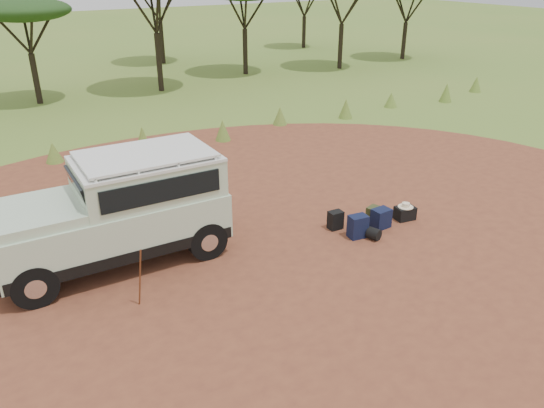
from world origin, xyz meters
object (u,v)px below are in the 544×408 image
walking_staff (140,278)px  backpack_black (335,220)px  safari_vehicle (119,213)px  hard_case (405,213)px  duffel_navy (381,218)px  backpack_navy (358,227)px  backpack_olive (373,215)px

walking_staff → backpack_black: (5.33, 0.73, -0.43)m
safari_vehicle → backpack_black: (5.09, -1.26, -0.95)m
safari_vehicle → backpack_black: safari_vehicle is taller
walking_staff → hard_case: bearing=-20.7°
duffel_navy → backpack_navy: bearing=-176.0°
hard_case → safari_vehicle: bearing=174.2°
duffel_navy → hard_case: bearing=-1.1°
backpack_navy → duffel_navy: bearing=14.0°
backpack_black → backpack_navy: backpack_navy is taller
safari_vehicle → hard_case: size_ratio=10.23×
walking_staff → backpack_olive: walking_staff is taller
safari_vehicle → backpack_navy: (5.28, -1.91, -0.90)m
safari_vehicle → duffel_navy: 6.47m
backpack_navy → duffel_navy: backpack_navy is taller
backpack_black → hard_case: (1.92, -0.52, -0.06)m
walking_staff → hard_case: (7.25, 0.21, -0.49)m
safari_vehicle → backpack_olive: bearing=-13.4°
backpack_navy → hard_case: bearing=11.4°
backpack_navy → duffel_navy: size_ratio=1.14×
backpack_olive → safari_vehicle: bearing=146.8°
backpack_olive → hard_case: 0.94m
backpack_black → backpack_olive: backpack_black is taller
safari_vehicle → duffel_navy: (6.14, -1.80, -0.94)m
duffel_navy → safari_vehicle: bearing=160.7°
walking_staff → duffel_navy: 6.40m
safari_vehicle → walking_staff: bearing=-96.3°
backpack_black → hard_case: size_ratio=0.96×
duffel_navy → backpack_black: bearing=149.7°
walking_staff → backpack_navy: (5.53, 0.08, -0.38)m
backpack_olive → duffel_navy: size_ratio=0.94×
duffel_navy → hard_case: duffel_navy is taller
backpack_black → duffel_navy: (1.05, -0.54, 0.01)m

